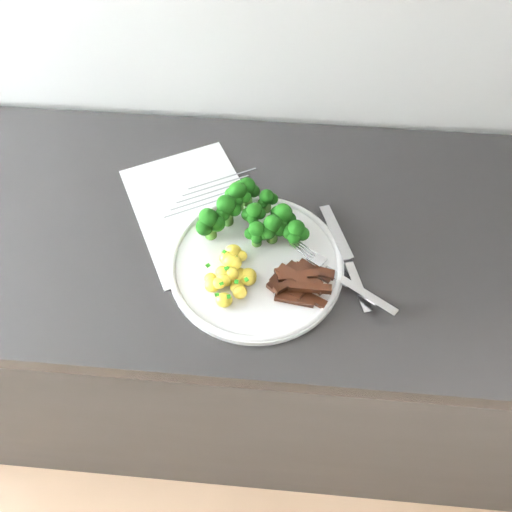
# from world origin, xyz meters

# --- Properties ---
(counter) EXTENTS (2.36, 0.59, 0.89)m
(counter) POSITION_xyz_m (0.00, 1.68, 0.44)
(counter) COLOR black
(counter) RESTS_ON ground
(recipe_paper) EXTENTS (0.33, 0.37, 0.00)m
(recipe_paper) POSITION_xyz_m (-0.13, 1.72, 0.89)
(recipe_paper) COLOR white
(recipe_paper) RESTS_ON counter
(plate) EXTENTS (0.31, 0.31, 0.02)m
(plate) POSITION_xyz_m (0.00, 1.60, 0.90)
(plate) COLOR white
(plate) RESTS_ON counter
(broccoli) EXTENTS (0.20, 0.14, 0.07)m
(broccoli) POSITION_xyz_m (-0.01, 1.67, 0.94)
(broccoli) COLOR #34631C
(broccoli) RESTS_ON plate
(potatoes) EXTENTS (0.09, 0.12, 0.04)m
(potatoes) POSITION_xyz_m (-0.04, 1.56, 0.91)
(potatoes) COLOR gold
(potatoes) RESTS_ON plate
(beef_strips) EXTENTS (0.12, 0.09, 0.03)m
(beef_strips) POSITION_xyz_m (0.08, 1.56, 0.91)
(beef_strips) COLOR black
(beef_strips) RESTS_ON plate
(fork) EXTENTS (0.18, 0.14, 0.02)m
(fork) POSITION_xyz_m (0.15, 1.57, 0.91)
(fork) COLOR silver
(fork) RESTS_ON plate
(knife) EXTENTS (0.09, 0.22, 0.03)m
(knife) POSITION_xyz_m (0.17, 1.60, 0.90)
(knife) COLOR silver
(knife) RESTS_ON plate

